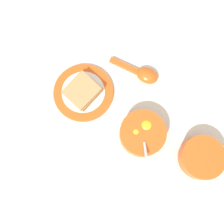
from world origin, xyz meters
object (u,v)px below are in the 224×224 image
Objects in this scene: toast_plate at (83,92)px; soup_spoon at (143,74)px; egg_bowl at (142,133)px; congee_bowl at (202,158)px; toast_sandwich at (82,91)px.

soup_spoon reaches higher than toast_plate.
congee_bowl is at bearing -125.12° from egg_bowl.
toast_sandwich is (0.18, 0.16, 0.00)m from egg_bowl.
soup_spoon is (0.02, -0.21, -0.02)m from toast_sandwich.
egg_bowl is 0.20m from soup_spoon.
toast_sandwich is 0.87× the size of soup_spoon.
congee_bowl is at bearing -161.12° from soup_spoon.
soup_spoon is at bearing -84.95° from toast_plate.
egg_bowl is at bearing -138.89° from toast_plate.
egg_bowl is 0.19m from congee_bowl.
toast_sandwich is at bearing 41.80° from egg_bowl.
toast_sandwich is at bearing 95.61° from soup_spoon.
egg_bowl is 0.76× the size of toast_plate.
soup_spoon is at bearing -84.39° from toast_sandwich.
toast_plate is 0.03m from toast_sandwich.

